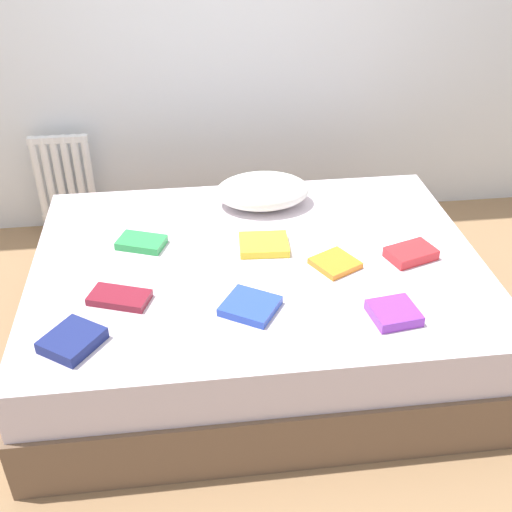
{
  "coord_description": "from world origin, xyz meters",
  "views": [
    {
      "loc": [
        -0.29,
        -2.3,
        2.02
      ],
      "look_at": [
        0.0,
        0.05,
        0.48
      ],
      "focal_mm": 44.28,
      "sensor_mm": 36.0,
      "label": 1
    }
  ],
  "objects": [
    {
      "name": "ground_plane",
      "position": [
        0.0,
        0.0,
        0.0
      ],
      "size": [
        8.0,
        8.0,
        0.0
      ],
      "primitive_type": "plane",
      "color": "#93704C"
    },
    {
      "name": "bed",
      "position": [
        0.0,
        0.0,
        0.25
      ],
      "size": [
        2.0,
        1.5,
        0.5
      ],
      "color": "brown",
      "rests_on": "ground"
    },
    {
      "name": "radiator",
      "position": [
        -1.0,
        1.2,
        0.37
      ],
      "size": [
        0.34,
        0.04,
        0.54
      ],
      "color": "white",
      "rests_on": "ground"
    },
    {
      "name": "pillow",
      "position": [
        0.09,
        0.5,
        0.58
      ],
      "size": [
        0.47,
        0.34,
        0.15
      ],
      "primitive_type": "ellipsoid",
      "color": "white",
      "rests_on": "bed"
    },
    {
      "name": "textbook_blue",
      "position": [
        -0.07,
        -0.36,
        0.52
      ],
      "size": [
        0.27,
        0.26,
        0.03
      ],
      "primitive_type": "cube",
      "rotation": [
        0.0,
        0.0,
        -0.56
      ],
      "color": "#2847B7",
      "rests_on": "bed"
    },
    {
      "name": "textbook_orange",
      "position": [
        0.33,
        -0.1,
        0.51
      ],
      "size": [
        0.23,
        0.23,
        0.03
      ],
      "primitive_type": "cube",
      "rotation": [
        0.0,
        0.0,
        0.49
      ],
      "color": "orange",
      "rests_on": "bed"
    },
    {
      "name": "textbook_maroon",
      "position": [
        -0.58,
        -0.24,
        0.52
      ],
      "size": [
        0.27,
        0.2,
        0.03
      ],
      "primitive_type": "cube",
      "rotation": [
        0.0,
        0.0,
        -0.35
      ],
      "color": "maroon",
      "rests_on": "bed"
    },
    {
      "name": "textbook_purple",
      "position": [
        0.47,
        -0.48,
        0.52
      ],
      "size": [
        0.2,
        0.19,
        0.04
      ],
      "primitive_type": "cube",
      "rotation": [
        0.0,
        0.0,
        0.14
      ],
      "color": "purple",
      "rests_on": "bed"
    },
    {
      "name": "textbook_green",
      "position": [
        -0.51,
        0.17,
        0.52
      ],
      "size": [
        0.24,
        0.2,
        0.04
      ],
      "primitive_type": "cube",
      "rotation": [
        0.0,
        0.0,
        -0.37
      ],
      "color": "green",
      "rests_on": "bed"
    },
    {
      "name": "textbook_yellow",
      "position": [
        0.04,
        0.08,
        0.52
      ],
      "size": [
        0.23,
        0.2,
        0.03
      ],
      "primitive_type": "cube",
      "rotation": [
        0.0,
        0.0,
        -0.06
      ],
      "color": "yellow",
      "rests_on": "bed"
    },
    {
      "name": "textbook_red",
      "position": [
        0.67,
        -0.08,
        0.52
      ],
      "size": [
        0.24,
        0.19,
        0.05
      ],
      "primitive_type": "cube",
      "rotation": [
        0.0,
        0.0,
        0.33
      ],
      "color": "red",
      "rests_on": "bed"
    },
    {
      "name": "textbook_navy",
      "position": [
        -0.74,
        -0.49,
        0.52
      ],
      "size": [
        0.26,
        0.26,
        0.05
      ],
      "primitive_type": "cube",
      "rotation": [
        0.0,
        0.0,
        0.94
      ],
      "color": "navy",
      "rests_on": "bed"
    }
  ]
}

